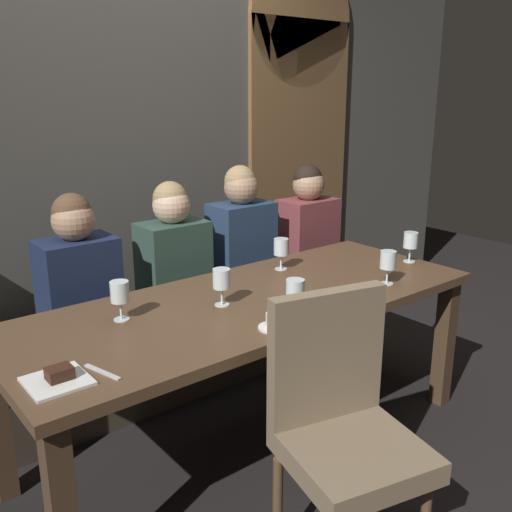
{
  "coord_description": "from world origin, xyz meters",
  "views": [
    {
      "loc": [
        -1.49,
        -1.89,
        1.64
      ],
      "look_at": [
        0.23,
        0.25,
        0.84
      ],
      "focal_mm": 40.19,
      "sensor_mm": 36.0,
      "label": 1
    }
  ],
  "objects": [
    {
      "name": "banquette_bench",
      "position": [
        0.0,
        0.7,
        0.23
      ],
      "size": [
        2.5,
        0.44,
        0.45
      ],
      "color": "#40352A",
      "rests_on": "ground"
    },
    {
      "name": "diner_redhead",
      "position": [
        -0.52,
        0.68,
        0.79
      ],
      "size": [
        0.36,
        0.24,
        0.73
      ],
      "color": "#192342",
      "rests_on": "banquette_bench"
    },
    {
      "name": "wine_glass_end_left",
      "position": [
        -0.56,
        0.14,
        0.85
      ],
      "size": [
        0.08,
        0.08,
        0.16
      ],
      "color": "silver",
      "rests_on": "dining_table"
    },
    {
      "name": "wine_glass_far_left",
      "position": [
        0.39,
        0.24,
        0.86
      ],
      "size": [
        0.08,
        0.08,
        0.16
      ],
      "color": "silver",
      "rests_on": "dining_table"
    },
    {
      "name": "diner_bearded",
      "position": [
        0.03,
        0.72,
        0.79
      ],
      "size": [
        0.36,
        0.24,
        0.73
      ],
      "color": "#2D473D",
      "rests_on": "banquette_bench"
    },
    {
      "name": "diner_near_end",
      "position": [
        1.0,
        0.68,
        0.8
      ],
      "size": [
        0.36,
        0.24,
        0.74
      ],
      "color": "brown",
      "rests_on": "banquette_bench"
    },
    {
      "name": "back_wall_tiled",
      "position": [
        0.0,
        1.22,
        1.5
      ],
      "size": [
        6.0,
        0.12,
        3.0
      ],
      "primitive_type": "cube",
      "color": "#4C4944",
      "rests_on": "ground"
    },
    {
      "name": "fork_on_table",
      "position": [
        -0.82,
        -0.24,
        0.74
      ],
      "size": [
        0.06,
        0.17,
        0.01
      ],
      "primitive_type": "cube",
      "rotation": [
        0.0,
        0.0,
        0.26
      ],
      "color": "silver",
      "rests_on": "dining_table"
    },
    {
      "name": "dining_table",
      "position": [
        0.0,
        0.0,
        0.65
      ],
      "size": [
        2.2,
        0.84,
        0.74
      ],
      "color": "#493422",
      "rests_on": "ground"
    },
    {
      "name": "wine_glass_center_back",
      "position": [
        -0.15,
        0.01,
        0.85
      ],
      "size": [
        0.08,
        0.08,
        0.16
      ],
      "color": "silver",
      "rests_on": "dining_table"
    },
    {
      "name": "wine_glass_center_front",
      "position": [
        0.63,
        -0.25,
        0.86
      ],
      "size": [
        0.08,
        0.08,
        0.16
      ],
      "color": "silver",
      "rests_on": "dining_table"
    },
    {
      "name": "wine_glass_near_left",
      "position": [
        0.0,
        -0.29,
        0.86
      ],
      "size": [
        0.08,
        0.08,
        0.16
      ],
      "color": "silver",
      "rests_on": "dining_table"
    },
    {
      "name": "wine_glass_end_right",
      "position": [
        1.02,
        -0.1,
        0.86
      ],
      "size": [
        0.08,
        0.08,
        0.16
      ],
      "color": "silver",
      "rests_on": "dining_table"
    },
    {
      "name": "dessert_plate",
      "position": [
        -0.95,
        -0.21,
        0.75
      ],
      "size": [
        0.19,
        0.19,
        0.05
      ],
      "color": "white",
      "rests_on": "dining_table"
    },
    {
      "name": "espresso_cup",
      "position": [
        -0.14,
        -0.32,
        0.77
      ],
      "size": [
        0.12,
        0.12,
        0.06
      ],
      "color": "white",
      "rests_on": "dining_table"
    },
    {
      "name": "ground",
      "position": [
        0.0,
        0.0,
        0.0
      ],
      "size": [
        9.0,
        9.0,
        0.0
      ],
      "primitive_type": "plane",
      "color": "black"
    },
    {
      "name": "chair_near_side",
      "position": [
        -0.17,
        -0.72,
        0.56
      ],
      "size": [
        0.53,
        0.53,
        0.98
      ],
      "color": "brown",
      "rests_on": "ground"
    },
    {
      "name": "diner_far_end",
      "position": [
        0.5,
        0.72,
        0.81
      ],
      "size": [
        0.36,
        0.24,
        0.77
      ],
      "color": "navy",
      "rests_on": "banquette_bench"
    },
    {
      "name": "arched_door",
      "position": [
        1.35,
        1.15,
        1.36
      ],
      "size": [
        0.9,
        0.05,
        2.55
      ],
      "color": "brown",
      "rests_on": "ground"
    }
  ]
}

